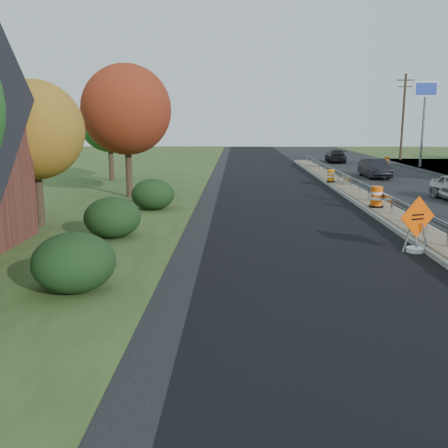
{
  "coord_description": "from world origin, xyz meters",
  "views": [
    {
      "loc": [
        -6.92,
        -17.97,
        4.21
      ],
      "look_at": [
        -7.31,
        -2.8,
        1.1
      ],
      "focal_mm": 40.0,
      "sensor_mm": 36.0,
      "label": 1
    }
  ],
  "objects_px": {
    "caution_sign": "(416,238)",
    "barrel_median_mid": "(377,197)",
    "barrel_median_far": "(331,176)",
    "car_dark_mid": "(375,168)",
    "car_dark_far": "(336,156)",
    "barrel_shoulder_far": "(387,162)"
  },
  "relations": [
    {
      "from": "car_dark_mid",
      "to": "caution_sign",
      "type": "bearing_deg",
      "value": -102.83
    },
    {
      "from": "barrel_shoulder_far",
      "to": "car_dark_far",
      "type": "xyz_separation_m",
      "value": [
        -3.87,
        5.19,
        0.24
      ]
    },
    {
      "from": "caution_sign",
      "to": "barrel_median_mid",
      "type": "bearing_deg",
      "value": 62.0
    },
    {
      "from": "caution_sign",
      "to": "barrel_median_mid",
      "type": "xyz_separation_m",
      "value": [
        0.77,
        7.56,
        0.23
      ]
    },
    {
      "from": "car_dark_mid",
      "to": "car_dark_far",
      "type": "height_order",
      "value": "car_dark_mid"
    },
    {
      "from": "car_dark_mid",
      "to": "car_dark_far",
      "type": "xyz_separation_m",
      "value": [
        -0.09,
        14.92,
        -0.05
      ]
    },
    {
      "from": "caution_sign",
      "to": "car_dark_mid",
      "type": "height_order",
      "value": "caution_sign"
    },
    {
      "from": "car_dark_far",
      "to": "barrel_median_far",
      "type": "bearing_deg",
      "value": 83.01
    },
    {
      "from": "barrel_shoulder_far",
      "to": "barrel_median_far",
      "type": "bearing_deg",
      "value": -118.76
    },
    {
      "from": "barrel_median_far",
      "to": "barrel_shoulder_far",
      "type": "bearing_deg",
      "value": 61.24
    },
    {
      "from": "car_dark_far",
      "to": "car_dark_mid",
      "type": "bearing_deg",
      "value": 95.22
    },
    {
      "from": "barrel_shoulder_far",
      "to": "car_dark_mid",
      "type": "distance_m",
      "value": 10.44
    },
    {
      "from": "caution_sign",
      "to": "barrel_median_far",
      "type": "bearing_deg",
      "value": 66.22
    },
    {
      "from": "caution_sign",
      "to": "barrel_median_far",
      "type": "xyz_separation_m",
      "value": [
        0.49,
        17.77,
        0.16
      ]
    },
    {
      "from": "caution_sign",
      "to": "car_dark_far",
      "type": "relative_size",
      "value": 0.4
    },
    {
      "from": "barrel_median_mid",
      "to": "car_dark_far",
      "type": "relative_size",
      "value": 0.21
    },
    {
      "from": "barrel_median_mid",
      "to": "barrel_median_far",
      "type": "bearing_deg",
      "value": 91.55
    },
    {
      "from": "barrel_median_mid",
      "to": "car_dark_mid",
      "type": "distance_m",
      "value": 15.63
    },
    {
      "from": "barrel_median_mid",
      "to": "car_dark_mid",
      "type": "height_order",
      "value": "car_dark_mid"
    },
    {
      "from": "caution_sign",
      "to": "barrel_shoulder_far",
      "type": "relative_size",
      "value": 2.02
    },
    {
      "from": "barrel_shoulder_far",
      "to": "car_dark_mid",
      "type": "bearing_deg",
      "value": -111.22
    },
    {
      "from": "car_dark_mid",
      "to": "barrel_median_far",
      "type": "bearing_deg",
      "value": -131.97
    }
  ]
}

